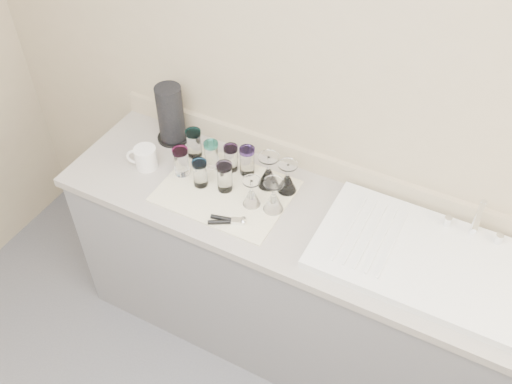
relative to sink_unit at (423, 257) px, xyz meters
The scene contains 18 objects.
room_envelope 1.47m from the sink_unit, 114.66° to the right, with size 3.54×3.50×2.52m.
counter_unit 0.72m from the sink_unit, behind, with size 2.06×0.62×0.90m.
sink_unit is the anchor object (origin of this frame).
dish_towel 0.86m from the sink_unit, behind, with size 0.55×0.42×0.01m, color white.
tumbler_teal 1.11m from the sink_unit, behind, with size 0.07×0.07×0.14m.
tumbler_cyan 1.00m from the sink_unit, behind, with size 0.07×0.07×0.13m.
tumbler_purple 0.92m from the sink_unit, behind, with size 0.06×0.06×0.13m.
tumbler_magenta 1.09m from the sink_unit, behind, with size 0.07×0.07×0.14m.
tumbler_blue 0.98m from the sink_unit, behind, with size 0.07×0.07×0.13m.
tumbler_lavender 0.87m from the sink_unit, behind, with size 0.07×0.07×0.14m.
tumbler_extra 0.85m from the sink_unit, behind, with size 0.07×0.07×0.14m.
goblet_back_left 0.72m from the sink_unit, behind, with size 0.09×0.09×0.16m.
goblet_back_right 0.64m from the sink_unit, behind, with size 0.08×0.08×0.15m.
goblet_front_left 0.73m from the sink_unit, behind, with size 0.08×0.08×0.14m.
goblet_front_right 0.63m from the sink_unit, behind, with size 0.09×0.09×0.15m.
can_opener 0.78m from the sink_unit, 166.65° to the right, with size 0.15×0.10×0.02m.
white_mug 1.27m from the sink_unit, behind, with size 0.15×0.13×0.10m.
paper_towel_roll 1.29m from the sink_unit, behind, with size 0.15×0.15×0.29m.
Camera 1 is at (0.63, -0.33, 2.64)m, focal length 40.00 mm.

